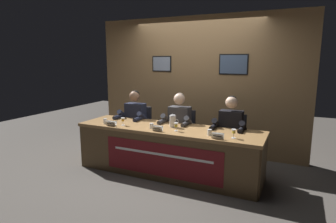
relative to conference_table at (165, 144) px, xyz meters
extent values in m
plane|color=#4C4742|center=(0.00, 0.11, -0.51)|extent=(12.00, 12.00, 0.00)
cube|color=#937047|center=(0.00, 1.40, 0.79)|extent=(4.15, 0.12, 2.60)
cube|color=black|center=(-0.72, 1.34, 1.20)|extent=(0.41, 0.02, 0.31)
cube|color=#8C99AD|center=(-0.72, 1.32, 1.20)|extent=(0.37, 0.01, 0.27)
cube|color=black|center=(0.71, 1.34, 1.20)|extent=(0.52, 0.02, 0.37)
cube|color=slate|center=(0.71, 1.32, 1.20)|extent=(0.48, 0.01, 0.33)
cube|color=olive|center=(0.00, 0.11, 0.22)|extent=(2.95, 0.79, 0.05)
cube|color=brown|center=(0.00, -0.27, -0.16)|extent=(2.89, 0.04, 0.70)
cube|color=brown|center=(-1.43, 0.11, -0.16)|extent=(0.08, 0.71, 0.70)
cube|color=brown|center=(1.42, 0.11, -0.16)|extent=(0.08, 0.71, 0.70)
cube|color=maroon|center=(0.07, -0.29, -0.16)|extent=(1.87, 0.01, 0.50)
cube|color=white|center=(0.07, -0.29, -0.07)|extent=(1.59, 0.00, 0.04)
cylinder|color=black|center=(-0.88, 0.60, -0.50)|extent=(0.44, 0.44, 0.02)
cylinder|color=black|center=(-0.88, 0.60, -0.27)|extent=(0.05, 0.05, 0.42)
cube|color=#232328|center=(-0.88, 0.60, -0.05)|extent=(0.44, 0.44, 0.03)
cube|color=#232328|center=(-0.88, 0.80, 0.19)|extent=(0.40, 0.05, 0.44)
cylinder|color=black|center=(-0.98, 0.25, -0.27)|extent=(0.10, 0.10, 0.47)
cylinder|color=black|center=(-0.78, 0.25, -0.27)|extent=(0.10, 0.10, 0.47)
cylinder|color=black|center=(-0.98, 0.40, 0.02)|extent=(0.13, 0.34, 0.13)
cylinder|color=black|center=(-0.78, 0.40, 0.02)|extent=(0.13, 0.34, 0.13)
cube|color=#1E2338|center=(-0.88, 0.57, 0.26)|extent=(0.36, 0.20, 0.48)
sphere|color=#8E664C|center=(-0.88, 0.55, 0.63)|extent=(0.19, 0.19, 0.19)
sphere|color=black|center=(-0.88, 0.57, 0.65)|extent=(0.17, 0.17, 0.17)
cylinder|color=#1E2338|center=(-1.09, 0.47, 0.28)|extent=(0.09, 0.30, 0.25)
cylinder|color=#1E2338|center=(-0.67, 0.47, 0.28)|extent=(0.09, 0.30, 0.25)
cylinder|color=#1E2338|center=(-1.09, 0.31, 0.27)|extent=(0.07, 0.24, 0.07)
cylinder|color=#1E2338|center=(-0.67, 0.31, 0.27)|extent=(0.07, 0.24, 0.07)
cube|color=white|center=(-0.86, -0.21, 0.28)|extent=(0.19, 0.03, 0.08)
cube|color=white|center=(-0.86, -0.18, 0.28)|extent=(0.19, 0.03, 0.08)
cube|color=black|center=(-0.86, -0.22, 0.28)|extent=(0.13, 0.01, 0.01)
cylinder|color=white|center=(-0.72, -0.08, 0.24)|extent=(0.06, 0.06, 0.00)
cylinder|color=white|center=(-0.72, -0.08, 0.27)|extent=(0.01, 0.01, 0.05)
cone|color=white|center=(-0.72, -0.08, 0.33)|extent=(0.06, 0.06, 0.06)
cylinder|color=orange|center=(-0.72, -0.08, 0.33)|extent=(0.04, 0.04, 0.04)
cylinder|color=silver|center=(-1.04, -0.12, 0.28)|extent=(0.06, 0.06, 0.08)
cylinder|color=silver|center=(-1.04, -0.12, 0.27)|extent=(0.05, 0.05, 0.05)
cylinder|color=black|center=(0.00, 0.60, -0.50)|extent=(0.44, 0.44, 0.02)
cylinder|color=black|center=(0.00, 0.60, -0.27)|extent=(0.05, 0.05, 0.42)
cube|color=#232328|center=(0.00, 0.60, -0.05)|extent=(0.44, 0.44, 0.03)
cube|color=#232328|center=(0.00, 0.80, 0.19)|extent=(0.40, 0.05, 0.44)
cylinder|color=black|center=(-0.10, 0.25, -0.27)|extent=(0.10, 0.10, 0.47)
cylinder|color=black|center=(0.10, 0.25, -0.27)|extent=(0.10, 0.10, 0.47)
cylinder|color=black|center=(-0.10, 0.40, 0.02)|extent=(0.13, 0.34, 0.13)
cylinder|color=black|center=(0.10, 0.40, 0.02)|extent=(0.13, 0.34, 0.13)
cube|color=#38383D|center=(0.00, 0.57, 0.26)|extent=(0.36, 0.20, 0.48)
sphere|color=beige|center=(0.00, 0.55, 0.63)|extent=(0.19, 0.19, 0.19)
sphere|color=gray|center=(0.00, 0.57, 0.65)|extent=(0.17, 0.17, 0.17)
cylinder|color=#38383D|center=(-0.21, 0.47, 0.28)|extent=(0.09, 0.30, 0.25)
cylinder|color=#38383D|center=(0.21, 0.47, 0.28)|extent=(0.09, 0.30, 0.25)
cylinder|color=#38383D|center=(-0.21, 0.31, 0.27)|extent=(0.07, 0.24, 0.07)
cylinder|color=#38383D|center=(0.21, 0.31, 0.27)|extent=(0.07, 0.24, 0.07)
cube|color=white|center=(-0.04, -0.19, 0.28)|extent=(0.17, 0.03, 0.08)
cube|color=white|center=(-0.04, -0.16, 0.28)|extent=(0.17, 0.03, 0.08)
cube|color=black|center=(-0.04, -0.20, 0.28)|extent=(0.12, 0.01, 0.01)
cylinder|color=white|center=(0.21, -0.05, 0.24)|extent=(0.06, 0.06, 0.00)
cylinder|color=white|center=(0.21, -0.05, 0.27)|extent=(0.01, 0.01, 0.05)
cone|color=white|center=(0.21, -0.05, 0.33)|extent=(0.06, 0.06, 0.06)
cylinder|color=yellow|center=(0.21, -0.05, 0.33)|extent=(0.04, 0.04, 0.04)
cylinder|color=silver|center=(-0.19, -0.08, 0.28)|extent=(0.06, 0.06, 0.08)
cylinder|color=silver|center=(-0.19, -0.08, 0.27)|extent=(0.05, 0.05, 0.05)
cylinder|color=black|center=(0.88, 0.60, -0.50)|extent=(0.44, 0.44, 0.02)
cylinder|color=black|center=(0.88, 0.60, -0.27)|extent=(0.05, 0.05, 0.42)
cube|color=#232328|center=(0.88, 0.60, -0.05)|extent=(0.44, 0.44, 0.03)
cube|color=#232328|center=(0.88, 0.80, 0.19)|extent=(0.40, 0.05, 0.44)
cylinder|color=black|center=(0.78, 0.25, -0.27)|extent=(0.10, 0.10, 0.47)
cylinder|color=black|center=(0.98, 0.25, -0.27)|extent=(0.10, 0.10, 0.47)
cylinder|color=black|center=(0.78, 0.40, 0.02)|extent=(0.13, 0.34, 0.13)
cylinder|color=black|center=(0.98, 0.40, 0.02)|extent=(0.13, 0.34, 0.13)
cube|color=black|center=(0.88, 0.57, 0.26)|extent=(0.36, 0.20, 0.48)
sphere|color=beige|center=(0.88, 0.55, 0.63)|extent=(0.19, 0.19, 0.19)
sphere|color=black|center=(0.88, 0.57, 0.65)|extent=(0.17, 0.17, 0.17)
cylinder|color=black|center=(0.67, 0.47, 0.28)|extent=(0.09, 0.30, 0.25)
cylinder|color=black|center=(1.09, 0.47, 0.28)|extent=(0.09, 0.30, 0.25)
cylinder|color=black|center=(0.67, 0.31, 0.27)|extent=(0.07, 0.24, 0.07)
cylinder|color=black|center=(1.09, 0.31, 0.27)|extent=(0.07, 0.24, 0.07)
cube|color=white|center=(0.88, -0.21, 0.28)|extent=(0.16, 0.03, 0.08)
cube|color=white|center=(0.88, -0.18, 0.28)|extent=(0.16, 0.03, 0.08)
cube|color=black|center=(0.88, -0.22, 0.28)|extent=(0.12, 0.01, 0.01)
cylinder|color=white|center=(1.06, -0.08, 0.24)|extent=(0.06, 0.06, 0.00)
cylinder|color=white|center=(1.06, -0.08, 0.27)|extent=(0.01, 0.01, 0.05)
cone|color=white|center=(1.06, -0.08, 0.33)|extent=(0.06, 0.06, 0.06)
cylinder|color=yellow|center=(1.06, -0.08, 0.33)|extent=(0.04, 0.04, 0.04)
cylinder|color=silver|center=(0.73, -0.08, 0.28)|extent=(0.06, 0.06, 0.08)
cylinder|color=silver|center=(0.73, -0.08, 0.27)|extent=(0.05, 0.05, 0.05)
cylinder|color=silver|center=(0.06, 0.15, 0.33)|extent=(0.10, 0.10, 0.18)
cylinder|color=silver|center=(0.06, 0.15, 0.43)|extent=(0.09, 0.09, 0.01)
sphere|color=silver|center=(0.06, 0.15, 0.44)|extent=(0.02, 0.02, 0.02)
torus|color=silver|center=(0.13, 0.15, 0.34)|extent=(0.07, 0.01, 0.07)
camera|label=1|loc=(1.83, -3.78, 1.29)|focal=30.13mm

